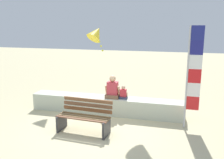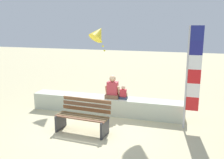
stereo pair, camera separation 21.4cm
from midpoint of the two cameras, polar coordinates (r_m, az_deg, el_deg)
The scene contains 7 objects.
ground_plane at distance 7.26m, azimuth -3.69°, elevation -11.03°, with size 40.00×40.00×0.00m, color #BFB58B.
seawall_ledge at distance 8.33m, azimuth -0.62°, elevation -5.79°, with size 5.04×0.59×0.55m, color beige.
park_bench at distance 6.97m, azimuth -5.67°, elevation -8.52°, with size 1.49×0.71×0.88m.
person_adult at distance 8.08m, azimuth 0.88°, elevation -2.21°, with size 0.49×0.36×0.74m.
person_child at distance 8.03m, azimuth 3.33°, elevation -3.22°, with size 0.28×0.21×0.43m.
flag_banner at distance 7.15m, azimuth 18.43°, elevation 1.42°, with size 0.39×0.05×2.86m.
kite_yellow at distance 11.10m, azimuth -2.57°, elevation 10.43°, with size 0.98×1.05×1.18m.
Camera 2 is at (2.40, -6.21, 2.93)m, focal length 40.34 mm.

